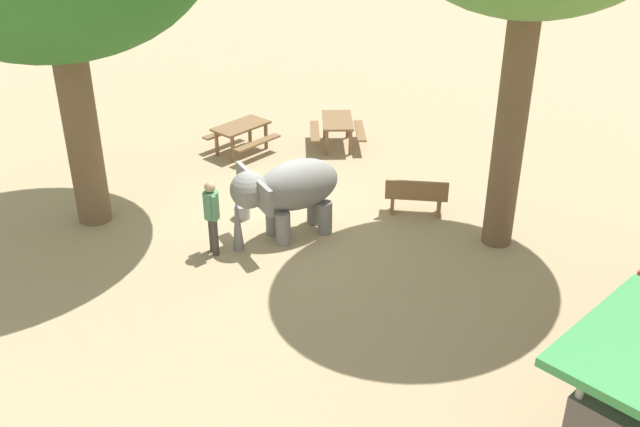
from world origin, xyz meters
name	(u,v)px	position (x,y,z in m)	size (l,w,h in m)	color
ground_plane	(277,228)	(0.00, 0.00, 0.00)	(60.00, 60.00, 0.00)	tan
elephant	(288,190)	(0.03, 0.41, 1.09)	(2.48, 1.79, 1.71)	slate
person_handler	(212,212)	(1.60, -0.14, 0.95)	(0.32, 0.49, 1.62)	#3F3833
wooden_bench	(416,196)	(-2.68, 1.72, 0.47)	(1.18, 1.35, 0.88)	olive
picnic_table_near	(337,126)	(-4.28, -2.32, 0.59)	(2.11, 2.11, 0.78)	brown
picnic_table_far	(241,132)	(-2.15, -3.84, 0.59)	(1.58, 1.56, 0.78)	brown
feed_bucket	(242,211)	(0.23, -0.92, 0.16)	(0.36, 0.36, 0.32)	gray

